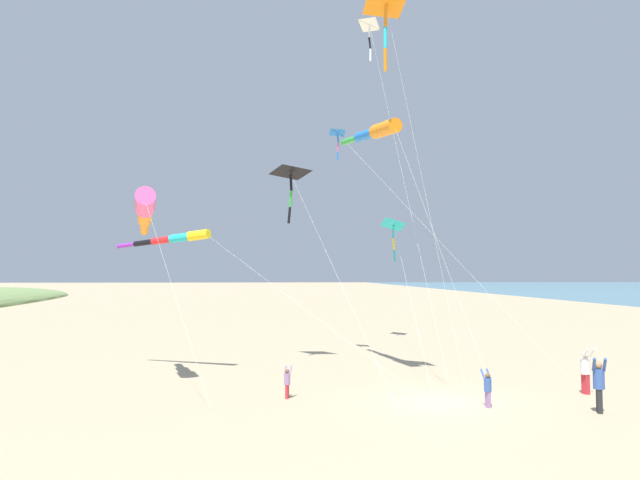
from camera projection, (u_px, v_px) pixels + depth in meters
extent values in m
plane|color=tan|center=(439.00, 402.00, 21.78)|extent=(600.00, 600.00, 0.00)
cube|color=#B72833|center=(586.00, 384.00, 23.15)|extent=(0.23, 0.33, 0.76)
cylinder|color=silver|center=(585.00, 366.00, 23.19)|extent=(0.43, 0.43, 0.63)
sphere|color=beige|center=(585.00, 355.00, 23.21)|extent=(0.24, 0.24, 0.24)
cylinder|color=silver|center=(591.00, 354.00, 23.12)|extent=(0.20, 0.40, 0.48)
cylinder|color=silver|center=(585.00, 354.00, 23.01)|extent=(0.20, 0.40, 0.48)
cube|color=#232328|center=(599.00, 401.00, 19.99)|extent=(0.25, 0.35, 0.80)
cylinder|color=#335199|center=(599.00, 379.00, 20.04)|extent=(0.47, 0.47, 0.66)
sphere|color=#A37551|center=(598.00, 365.00, 20.06)|extent=(0.25, 0.25, 0.25)
cylinder|color=#335199|center=(605.00, 365.00, 19.86)|extent=(0.23, 0.41, 0.50)
cylinder|color=#335199|center=(594.00, 364.00, 19.95)|extent=(0.23, 0.41, 0.50)
cube|color=#8E6B9E|center=(488.00, 400.00, 20.79)|extent=(0.16, 0.24, 0.56)
cylinder|color=#335199|center=(488.00, 385.00, 20.82)|extent=(0.31, 0.31, 0.46)
sphere|color=brown|center=(488.00, 375.00, 20.84)|extent=(0.18, 0.18, 0.18)
cylinder|color=#335199|center=(483.00, 374.00, 20.92)|extent=(0.13, 0.29, 0.35)
cylinder|color=#335199|center=(489.00, 374.00, 20.98)|extent=(0.13, 0.29, 0.35)
cube|color=#B72833|center=(287.00, 392.00, 22.33)|extent=(0.15, 0.22, 0.51)
cylinder|color=#8E6B9E|center=(287.00, 379.00, 22.35)|extent=(0.29, 0.29, 0.42)
sphere|color=brown|center=(287.00, 371.00, 22.37)|extent=(0.16, 0.16, 0.16)
cylinder|color=#8E6B9E|center=(285.00, 370.00, 22.49)|extent=(0.14, 0.26, 0.32)
cylinder|color=#8E6B9E|center=(291.00, 370.00, 22.45)|extent=(0.14, 0.26, 0.32)
cylinder|color=orange|center=(385.00, 129.00, 26.79)|extent=(1.15, 2.39, 0.88)
cylinder|color=blue|center=(367.00, 135.00, 28.93)|extent=(0.97, 2.33, 0.70)
cylinder|color=green|center=(351.00, 140.00, 31.07)|extent=(0.79, 2.27, 0.52)
cylinder|color=white|center=(442.00, 254.00, 23.21)|extent=(2.60, 4.62, 10.88)
cylinder|color=#EF4C93|center=(145.00, 202.00, 24.66)|extent=(1.16, 1.85, 1.17)
cylinder|color=orange|center=(145.00, 215.00, 26.08)|extent=(0.93, 1.74, 0.95)
cylinder|color=orange|center=(144.00, 226.00, 27.51)|extent=(0.70, 1.64, 0.73)
cylinder|color=white|center=(176.00, 297.00, 21.94)|extent=(3.11, 3.83, 7.58)
cylinder|color=yellow|center=(199.00, 235.00, 28.17)|extent=(1.19, 0.90, 0.55)
cylinder|color=#1EB7C6|center=(180.00, 238.00, 28.57)|extent=(1.16, 0.85, 0.49)
cylinder|color=red|center=(162.00, 240.00, 28.96)|extent=(1.13, 0.79, 0.43)
cylinder|color=black|center=(144.00, 243.00, 29.36)|extent=(1.09, 0.73, 0.37)
cylinder|color=purple|center=(126.00, 245.00, 29.75)|extent=(1.06, 0.67, 0.31)
cylinder|color=white|center=(304.00, 308.00, 25.14)|extent=(8.66, 6.02, 6.42)
pyramid|color=orange|center=(387.00, 1.00, 25.09)|extent=(2.18, 2.41, 0.90)
cylinder|color=black|center=(386.00, 3.00, 25.04)|extent=(1.36, 0.88, 0.97)
cylinder|color=orange|center=(386.00, 16.00, 25.01)|extent=(0.22, 0.19, 0.93)
cylinder|color=#1EB7C6|center=(385.00, 38.00, 24.94)|extent=(0.20, 0.23, 0.93)
cylinder|color=orange|center=(385.00, 60.00, 24.92)|extent=(0.19, 0.27, 0.94)
cylinder|color=white|center=(425.00, 191.00, 23.76)|extent=(2.66, 1.88, 15.91)
pyramid|color=black|center=(291.00, 171.00, 31.41)|extent=(2.28, 2.05, 0.64)
cylinder|color=black|center=(291.00, 173.00, 31.37)|extent=(0.86, 1.40, 0.61)
cylinder|color=black|center=(291.00, 182.00, 31.33)|extent=(0.23, 0.20, 0.87)
cylinder|color=green|center=(291.00, 199.00, 31.31)|extent=(0.25, 0.26, 0.88)
cylinder|color=black|center=(289.00, 215.00, 31.31)|extent=(0.24, 0.20, 0.87)
cylinder|color=white|center=(333.00, 267.00, 25.43)|extent=(3.30, 11.65, 9.89)
pyramid|color=blue|center=(338.00, 132.00, 33.82)|extent=(1.22, 1.35, 0.37)
cylinder|color=black|center=(338.00, 133.00, 33.80)|extent=(0.83, 0.54, 0.37)
cylinder|color=blue|center=(338.00, 138.00, 33.79)|extent=(0.14, 0.10, 0.52)
cylinder|color=#EF4C93|center=(338.00, 147.00, 33.79)|extent=(0.14, 0.14, 0.51)
cylinder|color=blue|center=(338.00, 156.00, 33.77)|extent=(0.11, 0.10, 0.51)
cylinder|color=white|center=(438.00, 240.00, 29.17)|extent=(8.88, 9.32, 12.59)
pyramid|color=#1EB7C6|center=(394.00, 224.00, 29.01)|extent=(1.35, 1.50, 0.60)
cylinder|color=black|center=(394.00, 225.00, 28.98)|extent=(0.82, 0.55, 0.67)
cylinder|color=#1EB7C6|center=(393.00, 232.00, 28.95)|extent=(0.15, 0.15, 0.58)
cylinder|color=yellow|center=(394.00, 244.00, 28.94)|extent=(0.19, 0.19, 0.59)
cylinder|color=#1EB7C6|center=(394.00, 256.00, 28.93)|extent=(0.14, 0.13, 0.58)
cylinder|color=white|center=(411.00, 300.00, 26.27)|extent=(0.46, 5.09, 6.98)
pyramid|color=white|center=(370.00, 23.00, 38.48)|extent=(1.40, 1.90, 0.57)
cylinder|color=black|center=(370.00, 25.00, 38.46)|extent=(1.46, 0.27, 0.55)
cylinder|color=white|center=(369.00, 32.00, 38.39)|extent=(0.22, 0.25, 0.80)
cylinder|color=black|center=(370.00, 43.00, 38.27)|extent=(0.25, 0.24, 0.80)
cylinder|color=white|center=(370.00, 55.00, 38.17)|extent=(0.18, 0.22, 0.79)
cylinder|color=white|center=(400.00, 165.00, 31.06)|extent=(0.88, 13.78, 20.61)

